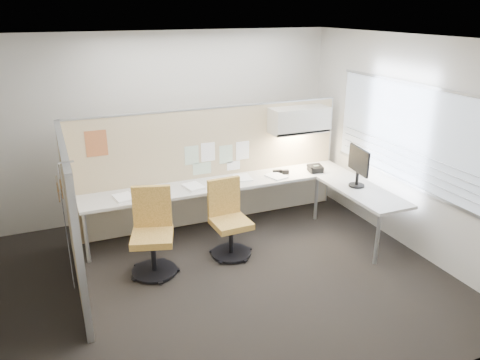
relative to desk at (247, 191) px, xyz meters
name	(u,v)px	position (x,y,z in m)	size (l,w,h in m)	color
floor	(213,280)	(-0.93, -1.13, -0.61)	(5.50, 4.50, 0.01)	black
ceiling	(208,39)	(-0.93, -1.13, 2.20)	(5.50, 4.50, 0.01)	white
wall_back	(162,126)	(-0.93, 1.12, 0.80)	(5.50, 0.02, 2.80)	beige
wall_front	(319,269)	(-0.93, -3.38, 0.80)	(5.50, 0.02, 2.80)	beige
wall_right	(407,144)	(1.82, -1.13, 0.80)	(0.02, 4.50, 2.80)	beige
window_pane	(407,134)	(1.79, -1.13, 0.95)	(0.01, 2.80, 1.30)	#ADBAC9
partition_back	(211,167)	(-0.38, 0.47, 0.27)	(4.10, 0.06, 1.75)	#C5B188
partition_left	(72,218)	(-2.43, -0.63, 0.27)	(0.06, 2.20, 1.75)	#C5B188
desk	(247,191)	(0.00, 0.00, 0.00)	(4.00, 2.07, 0.73)	beige
overhead_bin	(299,120)	(0.97, 0.26, 0.91)	(0.90, 0.36, 0.38)	beige
task_light_strip	(298,133)	(0.97, 0.26, 0.70)	(0.60, 0.06, 0.02)	#FFEABF
pinned_papers	(216,157)	(-0.30, 0.44, 0.43)	(1.01, 0.00, 0.47)	#8CBF8C
poster	(96,143)	(-1.98, 0.44, 0.82)	(0.28, 0.00, 0.35)	orange
chair_left	(153,235)	(-1.53, -0.64, -0.11)	(0.62, 0.63, 1.06)	black
chair_right	(229,221)	(-0.51, -0.58, -0.13)	(0.53, 0.53, 1.00)	black
monitor	(358,165)	(1.37, -0.73, 0.45)	(0.22, 0.53, 0.56)	black
phone	(315,169)	(1.15, 0.03, 0.18)	(0.23, 0.21, 0.12)	black
stapler	(277,171)	(0.60, 0.20, 0.15)	(0.14, 0.04, 0.05)	black
tape_dispenser	(285,172)	(0.69, 0.12, 0.16)	(0.10, 0.06, 0.06)	black
coat_hook	(61,199)	(-2.51, -1.40, 0.82)	(0.18, 0.42, 1.29)	silver
paper_stack_0	(124,198)	(-1.74, 0.08, 0.14)	(0.23, 0.30, 0.03)	white
paper_stack_1	(156,190)	(-1.28, 0.19, 0.14)	(0.23, 0.30, 0.02)	white
paper_stack_2	(194,187)	(-0.77, 0.09, 0.15)	(0.23, 0.30, 0.04)	white
paper_stack_3	(243,178)	(0.02, 0.19, 0.14)	(0.23, 0.30, 0.02)	white
paper_stack_4	(276,176)	(0.50, 0.06, 0.14)	(0.23, 0.30, 0.02)	white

